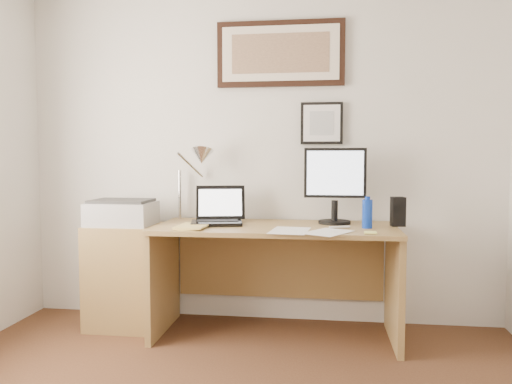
% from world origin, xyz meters
% --- Properties ---
extents(wall_back, '(3.50, 0.02, 2.50)m').
position_xyz_m(wall_back, '(0.00, 2.00, 1.25)').
color(wall_back, silver).
rests_on(wall_back, ground).
extents(side_cabinet, '(0.50, 0.40, 0.73)m').
position_xyz_m(side_cabinet, '(-0.92, 1.68, 0.36)').
color(side_cabinet, olive).
rests_on(side_cabinet, floor).
extents(water_bottle, '(0.06, 0.06, 0.19)m').
position_xyz_m(water_bottle, '(0.75, 1.60, 0.84)').
color(water_bottle, '#0D31AD').
rests_on(water_bottle, desk).
extents(bottle_cap, '(0.03, 0.03, 0.02)m').
position_xyz_m(bottle_cap, '(0.75, 1.60, 0.95)').
color(bottle_cap, '#0D31AD').
rests_on(bottle_cap, water_bottle).
extents(speaker, '(0.10, 0.09, 0.19)m').
position_xyz_m(speaker, '(0.96, 1.72, 0.85)').
color(speaker, black).
rests_on(speaker, desk).
extents(paper_sheet_a, '(0.26, 0.35, 0.00)m').
position_xyz_m(paper_sheet_a, '(0.26, 1.42, 0.75)').
color(paper_sheet_a, white).
rests_on(paper_sheet_a, desk).
extents(paper_sheet_b, '(0.34, 0.37, 0.00)m').
position_xyz_m(paper_sheet_b, '(0.49, 1.37, 0.75)').
color(paper_sheet_b, white).
rests_on(paper_sheet_b, desk).
extents(sticky_pad, '(0.07, 0.07, 0.01)m').
position_xyz_m(sticky_pad, '(0.75, 1.37, 0.76)').
color(sticky_pad, '#F7FD78').
rests_on(sticky_pad, desk).
extents(marker_pen, '(0.14, 0.06, 0.02)m').
position_xyz_m(marker_pen, '(0.57, 1.56, 0.76)').
color(marker_pen, silver).
rests_on(marker_pen, desk).
extents(book, '(0.20, 0.27, 0.02)m').
position_xyz_m(book, '(-0.46, 1.46, 0.76)').
color(book, '#E0C469').
rests_on(book, desk).
extents(desk, '(1.60, 0.70, 0.75)m').
position_xyz_m(desk, '(0.15, 1.72, 0.51)').
color(desk, olive).
rests_on(desk, floor).
extents(laptop, '(0.38, 0.36, 0.26)m').
position_xyz_m(laptop, '(-0.25, 1.68, 0.81)').
color(laptop, black).
rests_on(laptop, desk).
extents(lcd_monitor, '(0.42, 0.22, 0.52)m').
position_xyz_m(lcd_monitor, '(0.54, 1.79, 1.04)').
color(lcd_monitor, black).
rests_on(lcd_monitor, desk).
extents(printer, '(0.44, 0.34, 0.18)m').
position_xyz_m(printer, '(-0.94, 1.68, 0.82)').
color(printer, '#ADADAF').
rests_on(printer, side_cabinet).
extents(desk_lamp, '(0.29, 0.27, 0.53)m').
position_xyz_m(desk_lamp, '(-0.41, 1.81, 1.19)').
color(desk_lamp, silver).
rests_on(desk_lamp, desk).
extents(picture_large, '(0.92, 0.04, 0.47)m').
position_xyz_m(picture_large, '(0.15, 1.97, 1.95)').
color(picture_large, black).
rests_on(picture_large, wall_back).
extents(picture_small, '(0.30, 0.03, 0.30)m').
position_xyz_m(picture_small, '(0.45, 1.97, 1.45)').
color(picture_small, black).
rests_on(picture_small, wall_back).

